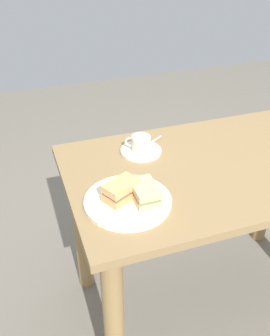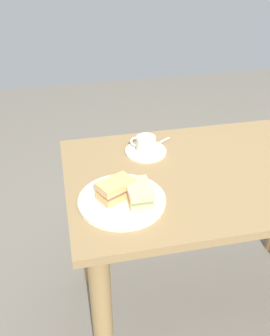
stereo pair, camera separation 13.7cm
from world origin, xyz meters
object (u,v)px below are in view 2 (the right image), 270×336
Objects in this scene: sandwich_front at (116,189)px; sandwich_back at (139,193)px; spoon at (158,143)px; dining_table at (218,204)px; sandwich_plate at (122,200)px; coffee_saucer at (146,151)px; coffee_cup at (145,143)px.

sandwich_back is at bearing 155.42° from sandwich_front.
sandwich_front is 0.39m from spoon.
sandwich_front is 1.52× the size of spoon.
dining_table is 0.43m from sandwich_back.
spoon is (-0.21, -0.33, 0.01)m from sandwich_plate.
coffee_saucer is (-0.17, -0.27, -0.04)m from sandwich_front.
sandwich_front is 0.83× the size of coffee_saucer.
sandwich_plate is 0.33m from coffee_saucer.
dining_table is 0.48m from sandwich_front.
dining_table is 0.35m from coffee_saucer.
coffee_saucer is at bearing -107.53° from sandwich_back.
spoon is at bearing -148.53° from coffee_cup.
spoon is (-0.16, -0.35, -0.03)m from sandwich_back.
sandwich_back is (0.35, 0.13, 0.21)m from dining_table.
spoon is (-0.06, -0.04, 0.01)m from coffee_saucer.
dining_table is at bearing -164.16° from sandwich_plate.
sandwich_front is at bearing 54.02° from spoon.
spoon is at bearing -147.26° from coffee_saucer.
coffee_cup is at bearing -107.22° from sandwich_back.
spoon is (-0.23, -0.31, -0.03)m from sandwich_front.
sandwich_plate is 2.13× the size of sandwich_front.
sandwich_plate is 1.77× the size of coffee_saucer.
dining_table is 8.59× the size of sandwich_front.
coffee_saucer is at bearing -34.81° from dining_table.
coffee_cup is at bearing 31.47° from spoon.
sandwich_back reaches higher than sandwich_plate.
sandwich_back reaches higher than spoon.
sandwich_plate is 0.39m from spoon.
coffee_saucer is (-0.10, -0.31, -0.04)m from sandwich_back.
spoon is at bearing -125.98° from sandwich_front.
coffee_cup is (-0.16, -0.28, -0.00)m from sandwich_front.
coffee_cup is (-0.15, -0.29, 0.03)m from sandwich_plate.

